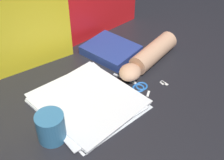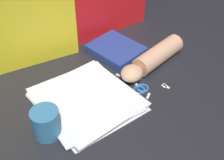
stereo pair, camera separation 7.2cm
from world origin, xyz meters
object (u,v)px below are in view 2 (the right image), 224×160
Objects in this scene: paper_stack at (87,100)px; hand_forearm at (153,59)px; scissors at (137,84)px; mug at (46,123)px; book_closed at (116,50)px.

paper_stack is 1.04× the size of hand_forearm.
paper_stack is 2.33× the size of scissors.
mug is at bearing -177.90° from scissors.
mug is at bearing -153.03° from book_closed.
paper_stack is 0.18m from mug.
book_closed is 0.47m from mug.
scissors is at bearing -9.99° from paper_stack.
hand_forearm is 3.47× the size of mug.
hand_forearm reaches higher than paper_stack.
hand_forearm is at bearing -67.18° from book_closed.
book_closed is at bearing 26.97° from mug.
paper_stack is at bearing 15.44° from mug.
scissors is 0.13m from hand_forearm.
mug reaches higher than book_closed.
mug is (-0.48, -0.06, 0.01)m from hand_forearm.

